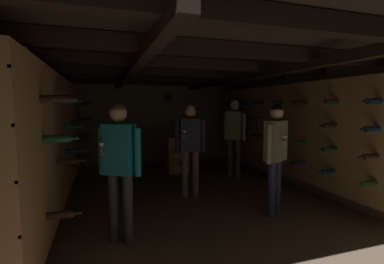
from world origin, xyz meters
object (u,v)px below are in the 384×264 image
(display_bottle, at_px, (183,131))
(person_guest_near_right, at_px, (276,149))
(person_host_center, at_px, (190,142))
(wine_crate_stack, at_px, (178,155))
(person_guest_near_left, at_px, (119,159))
(person_guest_far_right, at_px, (234,131))

(display_bottle, distance_m, person_guest_near_right, 2.92)
(person_host_center, bearing_deg, display_bottle, 78.11)
(wine_crate_stack, relative_size, person_guest_near_left, 0.54)
(person_guest_far_right, bearing_deg, wine_crate_stack, 144.40)
(person_host_center, bearing_deg, wine_crate_stack, 82.10)
(display_bottle, bearing_deg, wine_crate_stack, 157.19)
(person_guest_far_right, bearing_deg, person_guest_near_left, -139.46)
(person_guest_far_right, bearing_deg, person_guest_near_right, -100.69)
(wine_crate_stack, height_order, person_guest_near_left, person_guest_near_left)
(display_bottle, xyz_separation_m, person_host_center, (-0.36, -1.70, -0.04))
(display_bottle, distance_m, person_guest_near_left, 3.43)
(wine_crate_stack, bearing_deg, person_host_center, -97.90)
(display_bottle, height_order, person_guest_far_right, person_guest_far_right)
(person_host_center, distance_m, person_guest_far_right, 1.66)
(person_host_center, relative_size, person_guest_near_left, 0.99)
(wine_crate_stack, distance_m, person_host_center, 1.85)
(display_bottle, relative_size, person_guest_far_right, 0.20)
(wine_crate_stack, height_order, person_guest_far_right, person_guest_far_right)
(display_bottle, height_order, person_guest_near_right, person_guest_near_right)
(person_host_center, relative_size, person_guest_near_right, 1.00)
(person_guest_far_right, bearing_deg, person_host_center, -144.61)
(display_bottle, bearing_deg, person_host_center, -101.89)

